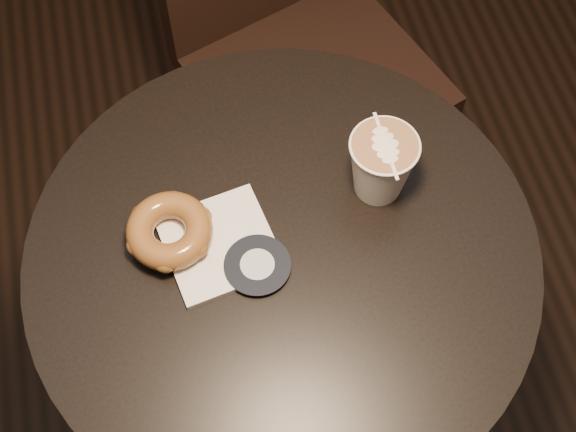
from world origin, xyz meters
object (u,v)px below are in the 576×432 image
at_px(cafe_table, 283,306).
at_px(pastry_bag, 220,244).
at_px(latte_cup, 381,166).
at_px(chair, 288,5).
at_px(doughnut, 169,231).

bearing_deg(cafe_table, pastry_bag, 162.97).
xyz_separation_m(pastry_bag, latte_cup, (0.23, 0.04, 0.05)).
relative_size(cafe_table, chair, 0.71).
distance_m(pastry_bag, doughnut, 0.07).
height_order(cafe_table, pastry_bag, pastry_bag).
bearing_deg(latte_cup, pastry_bag, -169.72).
relative_size(cafe_table, doughnut, 6.44).
distance_m(cafe_table, pastry_bag, 0.22).
xyz_separation_m(chair, latte_cup, (0.01, -0.51, 0.21)).
distance_m(chair, latte_cup, 0.55).
relative_size(cafe_table, latte_cup, 7.14).
bearing_deg(latte_cup, doughnut, -176.38).
xyz_separation_m(chair, pastry_bag, (-0.22, -0.55, 0.16)).
distance_m(cafe_table, doughnut, 0.27).
distance_m(chair, doughnut, 0.62).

